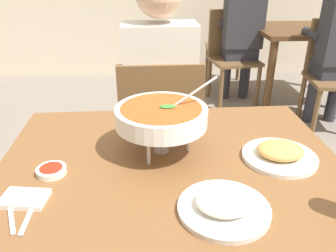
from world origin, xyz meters
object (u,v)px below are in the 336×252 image
(curry_bowl, at_px, (161,117))
(dining_table_far, at_px, (305,42))
(diner_main, at_px, (160,86))
(chair_bg_right, at_px, (235,42))
(patron_bg_middle, at_px, (242,28))
(appetizer_plate, at_px, (280,154))
(dining_table_main, at_px, (171,191))
(chair_diner_main, at_px, (160,129))
(chair_bg_left, at_px, (334,69))
(chair_bg_middle, at_px, (231,51))
(rice_plate, at_px, (224,205))
(sauce_dish, at_px, (51,170))

(curry_bowl, height_order, dining_table_far, curry_bowl)
(diner_main, bearing_deg, curry_bowl, -92.38)
(chair_bg_right, height_order, patron_bg_middle, patron_bg_middle)
(appetizer_plate, xyz_separation_m, patron_bg_middle, (0.52, 2.38, -0.03))
(dining_table_main, bearing_deg, chair_bg_right, 71.46)
(chair_diner_main, xyz_separation_m, chair_bg_left, (1.52, 1.03, 0.00))
(chair_diner_main, bearing_deg, chair_bg_middle, 64.71)
(curry_bowl, relative_size, appetizer_plate, 1.39)
(chair_diner_main, distance_m, curry_bowl, 0.75)
(diner_main, height_order, chair_bg_middle, diner_main)
(dining_table_main, relative_size, diner_main, 0.84)
(diner_main, bearing_deg, chair_bg_middle, 64.27)
(curry_bowl, bearing_deg, rice_plate, -65.98)
(chair_diner_main, height_order, chair_bg_right, same)
(dining_table_main, xyz_separation_m, chair_bg_middle, (0.81, 2.41, -0.12))
(chair_bg_right, relative_size, patron_bg_middle, 0.69)
(patron_bg_middle, bearing_deg, diner_main, -118.39)
(dining_table_main, height_order, diner_main, diner_main)
(chair_diner_main, height_order, rice_plate, chair_diner_main)
(diner_main, xyz_separation_m, rice_plate, (0.11, -1.00, 0.03))
(chair_bg_right, xyz_separation_m, patron_bg_middle, (-0.08, -0.48, 0.24))
(patron_bg_middle, bearing_deg, chair_bg_middle, 141.99)
(dining_table_main, distance_m, patron_bg_middle, 2.52)
(dining_table_main, height_order, rice_plate, rice_plate)
(chair_bg_middle, bearing_deg, curry_bowl, -109.53)
(dining_table_main, bearing_deg, sauce_dish, -172.08)
(rice_plate, height_order, patron_bg_middle, patron_bg_middle)
(dining_table_far, bearing_deg, rice_plate, -118.51)
(dining_table_far, bearing_deg, chair_diner_main, -133.40)
(chair_diner_main, relative_size, diner_main, 0.69)
(patron_bg_middle, bearing_deg, chair_bg_left, -43.68)
(appetizer_plate, relative_size, patron_bg_middle, 0.18)
(chair_bg_middle, bearing_deg, sauce_dish, -115.52)
(dining_table_main, xyz_separation_m, chair_bg_left, (1.52, 1.74, -0.12))
(diner_main, bearing_deg, rice_plate, -83.47)
(appetizer_plate, bearing_deg, curry_bowl, 168.30)
(chair_diner_main, relative_size, patron_bg_middle, 0.69)
(chair_diner_main, bearing_deg, dining_table_far, 46.60)
(diner_main, relative_size, appetizer_plate, 5.46)
(appetizer_plate, relative_size, sauce_dish, 2.67)
(rice_plate, relative_size, appetizer_plate, 1.00)
(diner_main, xyz_separation_m, dining_table_far, (1.50, 1.55, -0.13))
(sauce_dish, height_order, dining_table_far, sauce_dish)
(diner_main, bearing_deg, chair_bg_left, 33.38)
(chair_diner_main, xyz_separation_m, dining_table_far, (1.50, 1.59, 0.11))
(sauce_dish, distance_m, patron_bg_middle, 2.71)
(curry_bowl, height_order, chair_bg_right, curry_bowl)
(curry_bowl, bearing_deg, chair_bg_right, 70.57)
(patron_bg_middle, bearing_deg, chair_diner_main, -117.91)
(dining_table_main, distance_m, chair_bg_right, 3.00)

